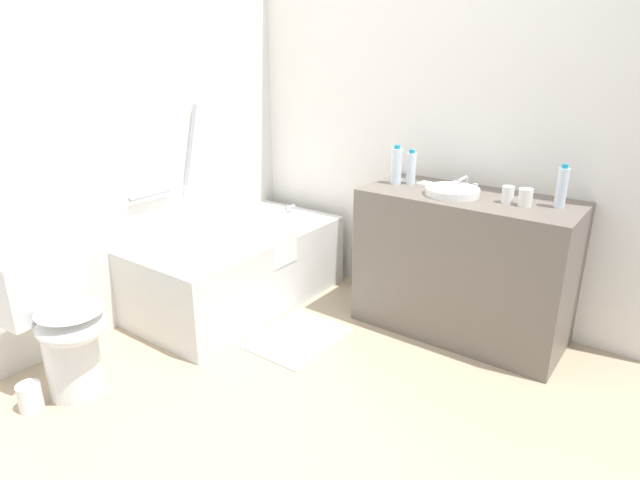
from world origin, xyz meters
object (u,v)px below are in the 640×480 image
sink_faucet (465,183)px  toilet_paper_roll (30,397)px  bathtub (238,265)px  water_bottle_2 (562,187)px  soap_dish (425,184)px  sink_basin (452,191)px  water_bottle_0 (411,168)px  bath_mat (297,338)px  drinking_glass_1 (525,197)px  water_bottle_1 (396,166)px  drinking_glass_0 (508,195)px  toilet (63,327)px

sink_faucet → toilet_paper_roll: bearing=149.0°
bathtub → water_bottle_2: bathtub is taller
bathtub → soap_dish: size_ratio=15.57×
sink_basin → water_bottle_0: 0.33m
bath_mat → bathtub: bearing=75.6°
bathtub → drinking_glass_1: (0.49, -1.65, 0.63)m
water_bottle_2 → drinking_glass_1: (-0.08, 0.15, -0.06)m
water_bottle_2 → toilet_paper_roll: bearing=138.0°
water_bottle_0 → toilet_paper_roll: bearing=154.7°
water_bottle_2 → sink_basin: bearing=100.3°
sink_basin → toilet_paper_roll: bearing=146.6°
sink_faucet → bath_mat: 1.35m
water_bottle_1 → soap_dish: water_bottle_1 is taller
sink_faucet → drinking_glass_0: bearing=-117.4°
water_bottle_0 → water_bottle_1: (-0.05, 0.07, 0.01)m
toilet → bath_mat: (1.06, -0.61, -0.35)m
toilet → water_bottle_0: 2.09m
soap_dish → bath_mat: soap_dish is taller
sink_faucet → water_bottle_0: water_bottle_0 is taller
bathtub → water_bottle_0: 1.29m
drinking_glass_0 → soap_dish: bearing=81.7°
bathtub → sink_faucet: (0.65, -1.25, 0.62)m
water_bottle_1 → soap_dish: (0.06, -0.17, -0.10)m
water_bottle_0 → soap_dish: water_bottle_0 is taller
sink_basin → water_bottle_2: (0.10, -0.55, 0.09)m
drinking_glass_1 → bath_mat: size_ratio=0.17×
water_bottle_0 → drinking_glass_1: 0.71m
bathtub → toilet_paper_roll: bathtub is taller
water_bottle_1 → drinking_glass_1: water_bottle_1 is taller
water_bottle_2 → drinking_glass_0: bearing=107.1°
bathtub → sink_faucet: bearing=-62.6°
water_bottle_0 → drinking_glass_0: 0.62m
drinking_glass_0 → drinking_glass_1: bearing=-90.9°
sink_basin → water_bottle_0: (0.09, 0.31, 0.08)m
water_bottle_1 → water_bottle_2: water_bottle_1 is taller
bath_mat → water_bottle_0: bearing=-24.2°
water_bottle_1 → drinking_glass_1: size_ratio=2.54×
bathtub → toilet: bearing=-179.5°
toilet → drinking_glass_1: (1.71, -1.64, 0.54)m
toilet_paper_roll → drinking_glass_1: bearing=-40.6°
water_bottle_0 → water_bottle_1: 0.09m
water_bottle_1 → water_bottle_2: (0.06, -0.93, -0.00)m
drinking_glass_0 → bath_mat: (-0.65, 0.94, -0.89)m
water_bottle_0 → bath_mat: water_bottle_0 is taller
drinking_glass_1 → toilet_paper_roll: drinking_glass_1 is taller
sink_faucet → drinking_glass_1: size_ratio=1.64×
bath_mat → toilet_paper_roll: toilet_paper_roll is taller
water_bottle_1 → drinking_glass_0: bearing=-91.4°
soap_dish → bath_mat: size_ratio=0.16×
sink_faucet → bath_mat: (-0.81, 0.63, -0.88)m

